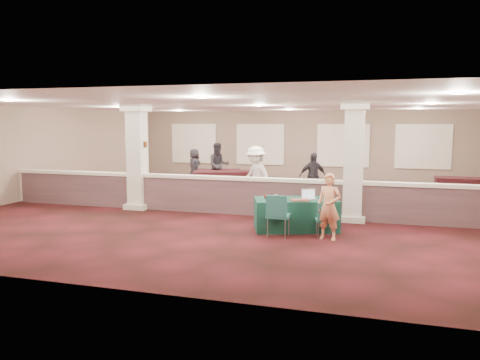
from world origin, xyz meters
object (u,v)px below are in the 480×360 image
(far_table_front_left, at_px, (217,181))
(attendee_a, at_px, (219,165))
(woman, at_px, (329,207))
(far_table_front_center, at_px, (244,191))
(conf_chair_main, at_px, (325,217))
(far_table_back_center, at_px, (237,180))
(conf_chair_side, at_px, (278,212))
(attendee_b, at_px, (256,176))
(near_table, at_px, (296,214))
(attendee_d, at_px, (194,167))
(far_table_back_right, at_px, (462,188))
(attendee_c, at_px, (313,177))
(far_table_back_left, at_px, (219,178))

(far_table_front_left, relative_size, attendee_a, 1.00)
(woman, bearing_deg, far_table_front_center, 141.26)
(conf_chair_main, bearing_deg, far_table_back_center, 107.48)
(attendee_a, bearing_deg, conf_chair_side, -89.03)
(far_table_front_left, bearing_deg, attendee_b, -51.47)
(conf_chair_side, bearing_deg, attendee_b, 111.89)
(conf_chair_main, height_order, far_table_back_center, conf_chair_main)
(near_table, relative_size, far_table_front_left, 1.10)
(attendee_a, height_order, attendee_d, attendee_a)
(far_table_front_center, distance_m, attendee_a, 3.99)
(far_table_front_center, distance_m, attendee_b, 0.85)
(far_table_front_center, bearing_deg, far_table_back_center, 110.66)
(far_table_front_left, relative_size, far_table_back_center, 1.00)
(attendee_d, bearing_deg, conf_chair_side, 163.85)
(far_table_front_left, height_order, attendee_b, attendee_b)
(far_table_front_left, bearing_deg, far_table_back_right, 4.28)
(attendee_c, bearing_deg, attendee_d, 127.72)
(far_table_back_left, xyz_separation_m, attendee_a, (0.03, -0.12, 0.55))
(attendee_d, bearing_deg, far_table_front_center, 170.95)
(near_table, relative_size, conf_chair_side, 2.01)
(conf_chair_main, relative_size, far_table_back_center, 0.45)
(near_table, distance_m, woman, 1.23)
(woman, height_order, attendee_b, attendee_b)
(attendee_b, bearing_deg, far_table_back_left, 159.73)
(conf_chair_side, xyz_separation_m, far_table_back_center, (-3.20, 7.29, -0.22))
(attendee_a, bearing_deg, attendee_d, 129.43)
(conf_chair_side, relative_size, attendee_c, 0.61)
(near_table, height_order, far_table_front_center, far_table_front_center)
(attendee_b, bearing_deg, conf_chair_main, -18.35)
(attendee_a, bearing_deg, attendee_c, -55.63)
(far_table_back_left, xyz_separation_m, attendee_b, (2.61, -3.87, 0.59))
(far_table_front_center, distance_m, far_table_back_center, 3.19)
(near_table, height_order, attendee_c, attendee_c)
(far_table_front_center, xyz_separation_m, attendee_d, (-3.37, 3.93, 0.37))
(far_table_back_left, bearing_deg, woman, -55.14)
(far_table_back_left, bearing_deg, conf_chair_side, -61.89)
(conf_chair_main, relative_size, far_table_front_left, 0.45)
(woman, xyz_separation_m, attendee_a, (-5.29, 7.52, 0.15))
(far_table_back_left, height_order, attendee_b, attendee_b)
(far_table_back_center, xyz_separation_m, attendee_d, (-2.24, 0.95, 0.40))
(attendee_a, xyz_separation_m, attendee_b, (2.58, -3.76, 0.04))
(far_table_back_left, bearing_deg, attendee_d, 160.81)
(far_table_back_center, relative_size, attendee_b, 0.96)
(far_table_back_right, xyz_separation_m, attendee_c, (-5.00, -2.17, 0.47))
(woman, relative_size, far_table_front_center, 0.77)
(attendee_d, bearing_deg, far_table_back_right, -143.12)
(far_table_front_center, height_order, far_table_back_center, far_table_front_center)
(far_table_back_center, distance_m, attendee_a, 1.15)
(conf_chair_main, height_order, woman, woman)
(conf_chair_side, bearing_deg, near_table, 74.07)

